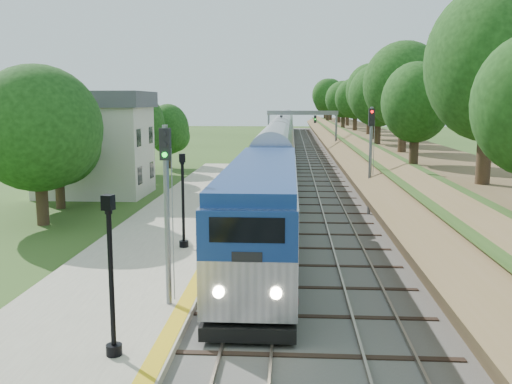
# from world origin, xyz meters

# --- Properties ---
(trackbed) EXTENTS (9.50, 170.00, 0.28)m
(trackbed) POSITION_xyz_m (2.00, 60.00, 0.07)
(trackbed) COLOR #4C4944
(trackbed) RESTS_ON ground
(platform) EXTENTS (6.40, 68.00, 0.38)m
(platform) POSITION_xyz_m (-5.20, 16.00, 0.19)
(platform) COLOR #9D967E
(platform) RESTS_ON ground
(yellow_stripe) EXTENTS (0.55, 68.00, 0.01)m
(yellow_stripe) POSITION_xyz_m (-2.35, 16.00, 0.39)
(yellow_stripe) COLOR gold
(yellow_stripe) RESTS_ON platform
(embankment) EXTENTS (10.64, 170.00, 11.70)m
(embankment) POSITION_xyz_m (10.35, 60.00, 1.95)
(embankment) COLOR brown
(embankment) RESTS_ON ground
(station_building) EXTENTS (8.60, 6.60, 8.00)m
(station_building) POSITION_xyz_m (-14.00, 30.00, 4.09)
(station_building) COLOR beige
(station_building) RESTS_ON ground
(signal_gantry) EXTENTS (8.40, 0.38, 6.20)m
(signal_gantry) POSITION_xyz_m (2.47, 54.99, 4.82)
(signal_gantry) COLOR slate
(signal_gantry) RESTS_ON ground
(trees_behind_platform) EXTENTS (7.82, 53.32, 7.21)m
(trees_behind_platform) POSITION_xyz_m (-11.17, 20.67, 4.53)
(trees_behind_platform) COLOR #332316
(trees_behind_platform) RESTS_ON ground
(train) EXTENTS (2.94, 138.08, 4.32)m
(train) POSITION_xyz_m (0.00, 70.43, 2.22)
(train) COLOR black
(train) RESTS_ON trackbed
(lamppost_mid) EXTENTS (0.44, 0.44, 4.42)m
(lamppost_mid) POSITION_xyz_m (-3.54, 1.21, 2.35)
(lamppost_mid) COLOR black
(lamppost_mid) RESTS_ON platform
(lamppost_far) EXTENTS (0.44, 0.44, 4.45)m
(lamppost_far) POSITION_xyz_m (-3.84, 12.93, 2.37)
(lamppost_far) COLOR black
(lamppost_far) RESTS_ON platform
(signal_platform) EXTENTS (0.36, 0.28, 6.08)m
(signal_platform) POSITION_xyz_m (-2.90, 5.27, 4.12)
(signal_platform) COLOR slate
(signal_platform) RESTS_ON platform
(signal_farside) EXTENTS (0.37, 0.30, 6.79)m
(signal_farside) POSITION_xyz_m (6.20, 22.96, 4.27)
(signal_farside) COLOR slate
(signal_farside) RESTS_ON ground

